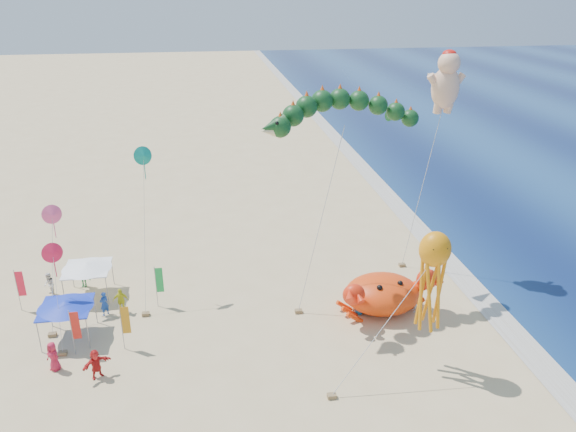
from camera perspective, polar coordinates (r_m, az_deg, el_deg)
The scene contains 11 objects.
ground at distance 40.25m, azimuth 3.30°, elevation -9.49°, with size 320.00×320.00×0.00m, color #D1B784.
foam_strip at distance 44.08m, azimuth 18.89°, elevation -7.71°, with size 320.00×320.00×0.00m, color silver.
crab_inflatable at distance 39.98m, azimuth 9.61°, elevation -7.72°, with size 7.20×5.43×3.15m.
dragon_kite at distance 36.79m, azimuth 5.54°, elevation 9.97°, with size 11.95×6.64×14.69m.
cherub_kite at distance 43.00m, azimuth 15.79°, elevation 13.09°, with size 3.43×1.83×17.02m.
octopus_kite at distance 32.70m, azimuth 14.42°, elevation -5.68°, with size 7.22×2.99×8.82m.
canopy_blue at distance 38.82m, azimuth -21.69°, elevation -8.36°, with size 3.47×3.47×2.71m.
canopy_white at distance 43.22m, azimuth -19.78°, elevation -4.79°, with size 3.51×3.51×2.71m.
feather_flags at distance 39.30m, azimuth -19.04°, elevation -8.28°, with size 10.04×5.94×3.20m.
beachgoers at distance 39.74m, azimuth -16.05°, elevation -9.38°, with size 26.43×12.23×1.88m.
small_kites at distance 39.45m, azimuth -19.86°, elevation -0.30°, with size 7.56×7.94×11.07m.
Camera 1 is at (-7.49, -33.21, 21.46)m, focal length 35.00 mm.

